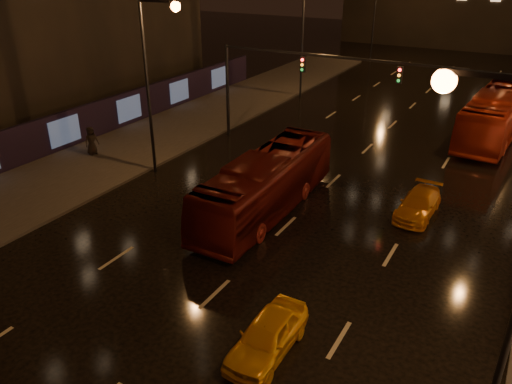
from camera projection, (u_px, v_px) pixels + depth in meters
ground at (357, 158)px, 31.37m from camera, size 140.00×140.00×0.00m
sidewalk_left at (140, 144)px, 33.47m from camera, size 7.00×70.00×0.15m
hoarding_left at (63, 131)px, 32.27m from camera, size 0.30×46.00×2.50m
traffic_signal at (287, 74)px, 31.60m from camera, size 15.31×0.32×6.20m
streetlight_right at (502, 225)px, 10.50m from camera, size 2.64×0.50×10.00m
bus_red at (267, 183)px, 24.33m from camera, size 2.73×10.81×3.00m
bus_curb at (495, 115)px, 34.13m from camera, size 3.64×12.23×3.36m
taxi_near at (267, 336)px, 15.85m from camera, size 1.53×3.75×1.27m
taxi_far at (418, 204)px, 24.33m from camera, size 1.70×3.98×1.14m
pedestrian_c at (91, 141)px, 31.29m from camera, size 0.78×0.99×1.78m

